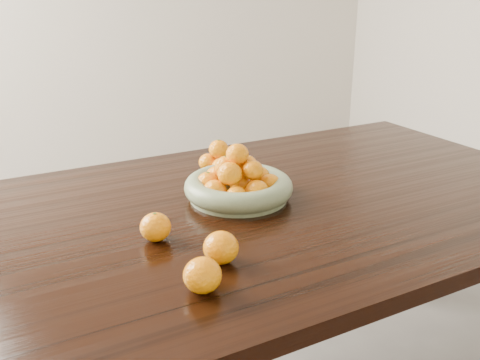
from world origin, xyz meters
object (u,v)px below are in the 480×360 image
dining_table (222,242)px  loose_orange_0 (155,227)px  fruit_bowl (238,185)px  orange_pyramid (219,160)px

dining_table → loose_orange_0: size_ratio=29.00×
dining_table → fruit_bowl: 0.16m
dining_table → loose_orange_0: bearing=-158.5°
dining_table → orange_pyramid: orange_pyramid is taller
dining_table → fruit_bowl: fruit_bowl is taller
dining_table → loose_orange_0: (-0.20, -0.08, 0.12)m
fruit_bowl → loose_orange_0: bearing=-154.8°
orange_pyramid → loose_orange_0: size_ratio=1.67×
orange_pyramid → loose_orange_0: (-0.32, -0.34, -0.01)m
dining_table → fruit_bowl: size_ratio=7.03×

